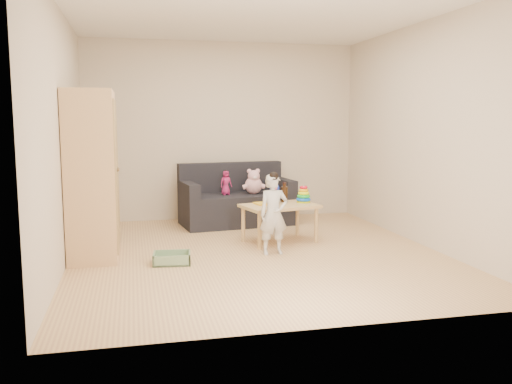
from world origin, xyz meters
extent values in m
plane|color=#DBB176|center=(0.00, 0.00, 0.00)|extent=(4.50, 4.50, 0.00)
plane|color=white|center=(0.00, 0.00, 2.60)|extent=(4.50, 4.50, 0.00)
plane|color=beige|center=(0.00, 2.25, 1.30)|extent=(4.00, 0.00, 4.00)
plane|color=beige|center=(0.00, -2.25, 1.30)|extent=(4.00, 0.00, 4.00)
plane|color=beige|center=(-2.00, 0.00, 1.30)|extent=(0.00, 4.50, 4.50)
plane|color=beige|center=(2.00, 0.00, 1.30)|extent=(0.00, 4.50, 4.50)
cube|color=#EFB583|center=(-1.74, 0.28, 0.89)|extent=(0.49, 0.99, 1.78)
cube|color=black|center=(0.10, 1.69, 0.22)|extent=(1.62, 0.95, 0.43)
cube|color=tan|center=(0.39, 0.46, 0.23)|extent=(0.98, 0.74, 0.46)
imported|color=silver|center=(0.17, -0.08, 0.43)|extent=(0.33, 0.23, 0.86)
imported|color=#AC205E|center=(-0.06, 1.65, 0.60)|extent=(0.19, 0.15, 0.33)
cylinder|color=#B3CA0A|center=(0.72, 0.56, 0.47)|extent=(0.17, 0.17, 0.02)
cylinder|color=silver|center=(0.72, 0.56, 0.57)|extent=(0.02, 0.02, 0.20)
torus|color=blue|center=(0.72, 0.56, 0.50)|extent=(0.18, 0.18, 0.04)
torus|color=green|center=(0.72, 0.56, 0.54)|extent=(0.16, 0.16, 0.04)
torus|color=#F4FF0D|center=(0.72, 0.56, 0.58)|extent=(0.14, 0.14, 0.04)
torus|color=yellow|center=(0.72, 0.56, 0.61)|extent=(0.12, 0.12, 0.04)
torus|color=red|center=(0.72, 0.56, 0.65)|extent=(0.10, 0.10, 0.03)
cylinder|color=black|center=(0.50, 0.65, 0.55)|extent=(0.08, 0.08, 0.19)
cylinder|color=black|center=(0.50, 0.65, 0.66)|extent=(0.04, 0.04, 0.05)
cylinder|color=black|center=(0.50, 0.65, 0.70)|extent=(0.05, 0.05, 0.02)
cube|color=yellow|center=(0.22, 0.54, 0.47)|extent=(0.25, 0.25, 0.02)
camera|label=1|loc=(-1.32, -5.73, 1.47)|focal=38.00mm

